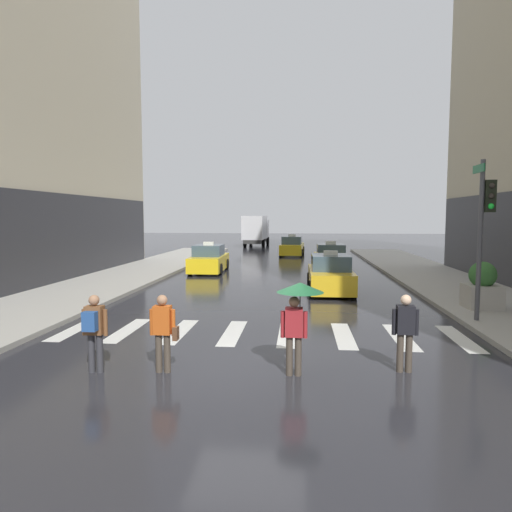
{
  "coord_description": "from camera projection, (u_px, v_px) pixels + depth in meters",
  "views": [
    {
      "loc": [
        1.08,
        -9.44,
        3.27
      ],
      "look_at": [
        -0.6,
        8.0,
        1.75
      ],
      "focal_mm": 31.78,
      "sensor_mm": 36.0,
      "label": 1
    }
  ],
  "objects": [
    {
      "name": "traffic_light_pole",
      "position": [
        484.0,
        217.0,
        13.43
      ],
      "size": [
        0.44,
        0.84,
        4.8
      ],
      "color": "#47474C",
      "rests_on": "curb_right"
    },
    {
      "name": "pedestrian_plain_coat",
      "position": [
        405.0,
        328.0,
        9.49
      ],
      "size": [
        0.55,
        0.24,
        1.65
      ],
      "color": "#473D33",
      "rests_on": "ground"
    },
    {
      "name": "box_truck",
      "position": [
        256.0,
        230.0,
        50.08
      ],
      "size": [
        2.47,
        7.6,
        3.35
      ],
      "color": "#2D2D2D",
      "rests_on": "ground"
    },
    {
      "name": "pedestrian_with_handbag",
      "position": [
        163.0,
        329.0,
        9.47
      ],
      "size": [
        0.6,
        0.24,
        1.65
      ],
      "color": "#473D33",
      "rests_on": "ground"
    },
    {
      "name": "ground_plane",
      "position": [
        248.0,
        369.0,
        9.74
      ],
      "size": [
        160.0,
        160.0,
        0.0
      ],
      "primitive_type": "plane",
      "color": "#26262B"
    },
    {
      "name": "pedestrian_with_backpack",
      "position": [
        94.0,
        327.0,
        9.42
      ],
      "size": [
        0.55,
        0.43,
        1.65
      ],
      "color": "#333338",
      "rests_on": "ground"
    },
    {
      "name": "taxi_fourth",
      "position": [
        292.0,
        247.0,
        38.29
      ],
      "size": [
        2.11,
        4.62,
        1.8
      ],
      "color": "yellow",
      "rests_on": "ground"
    },
    {
      "name": "crosswalk_markings",
      "position": [
        260.0,
        333.0,
        12.72
      ],
      "size": [
        11.3,
        2.8,
        0.01
      ],
      "color": "silver",
      "rests_on": "ground"
    },
    {
      "name": "taxi_second",
      "position": [
        209.0,
        260.0,
        26.74
      ],
      "size": [
        2.01,
        4.58,
        1.8
      ],
      "color": "yellow",
      "rests_on": "ground"
    },
    {
      "name": "planter_near_corner",
      "position": [
        482.0,
        287.0,
        15.45
      ],
      "size": [
        1.1,
        1.1,
        1.6
      ],
      "color": "#A8A399",
      "rests_on": "curb_right"
    },
    {
      "name": "taxi_third",
      "position": [
        330.0,
        259.0,
        27.51
      ],
      "size": [
        1.95,
        4.55,
        1.8
      ],
      "color": "yellow",
      "rests_on": "ground"
    },
    {
      "name": "pedestrian_with_umbrella",
      "position": [
        298.0,
        303.0,
        9.22
      ],
      "size": [
        0.96,
        0.96,
        1.94
      ],
      "color": "#473D33",
      "rests_on": "ground"
    },
    {
      "name": "taxi_lead",
      "position": [
        330.0,
        275.0,
        19.77
      ],
      "size": [
        1.95,
        4.55,
        1.8
      ],
      "color": "gold",
      "rests_on": "ground"
    }
  ]
}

